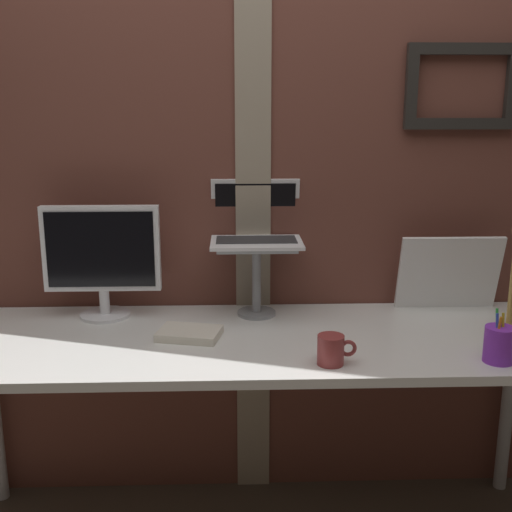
{
  "coord_description": "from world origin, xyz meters",
  "views": [
    {
      "loc": [
        -0.02,
        -1.96,
        1.53
      ],
      "look_at": [
        0.05,
        0.1,
        1.03
      ],
      "focal_mm": 44.13,
      "sensor_mm": 36.0,
      "label": 1
    }
  ],
  "objects_px": {
    "laptop": "(256,225)",
    "whiteboard_panel": "(449,273)",
    "pen_cup": "(499,344)",
    "coffee_mug": "(332,350)",
    "monitor": "(102,255)"
  },
  "relations": [
    {
      "from": "monitor",
      "to": "whiteboard_panel",
      "type": "bearing_deg",
      "value": 1.65
    },
    {
      "from": "whiteboard_panel",
      "to": "coffee_mug",
      "type": "xyz_separation_m",
      "value": [
        -0.51,
        -0.49,
        -0.1
      ]
    },
    {
      "from": "coffee_mug",
      "to": "whiteboard_panel",
      "type": "bearing_deg",
      "value": 43.98
    },
    {
      "from": "laptop",
      "to": "coffee_mug",
      "type": "xyz_separation_m",
      "value": [
        0.21,
        -0.52,
        -0.28
      ]
    },
    {
      "from": "laptop",
      "to": "pen_cup",
      "type": "xyz_separation_m",
      "value": [
        0.71,
        -0.52,
        -0.27
      ]
    },
    {
      "from": "monitor",
      "to": "coffee_mug",
      "type": "distance_m",
      "value": 0.9
    },
    {
      "from": "pen_cup",
      "to": "whiteboard_panel",
      "type": "bearing_deg",
      "value": 88.97
    },
    {
      "from": "whiteboard_panel",
      "to": "monitor",
      "type": "bearing_deg",
      "value": -178.35
    },
    {
      "from": "laptop",
      "to": "whiteboard_panel",
      "type": "height_order",
      "value": "laptop"
    },
    {
      "from": "monitor",
      "to": "coffee_mug",
      "type": "height_order",
      "value": "monitor"
    },
    {
      "from": "laptop",
      "to": "coffee_mug",
      "type": "distance_m",
      "value": 0.62
    },
    {
      "from": "pen_cup",
      "to": "coffee_mug",
      "type": "relative_size",
      "value": 1.4
    },
    {
      "from": "laptop",
      "to": "pen_cup",
      "type": "relative_size",
      "value": 1.98
    },
    {
      "from": "whiteboard_panel",
      "to": "coffee_mug",
      "type": "bearing_deg",
      "value": -136.02
    },
    {
      "from": "pen_cup",
      "to": "laptop",
      "type": "bearing_deg",
      "value": 143.7
    }
  ]
}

